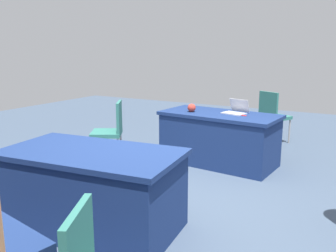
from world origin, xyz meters
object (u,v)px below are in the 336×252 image
object	(u,v)px
chair_tucked_right	(273,114)
laptop_silver	(236,111)
table_foreground	(219,138)
scissors_red	(241,115)
chair_tucked_left	(111,128)
table_mid_right	(93,190)
yarn_ball	(192,108)

from	to	relation	value
chair_tucked_right	laptop_silver	world-z (taller)	laptop_silver
table_foreground	scissors_red	size ratio (longest dim) A/B	9.96
chair_tucked_left	table_foreground	bearing A→B (deg)	-91.92
table_mid_right	chair_tucked_right	size ratio (longest dim) A/B	1.86
table_mid_right	yarn_ball	world-z (taller)	yarn_ball
table_mid_right	scissors_red	world-z (taller)	scissors_red
chair_tucked_right	table_foreground	bearing A→B (deg)	-75.60
table_foreground	laptop_silver	world-z (taller)	laptop_silver
yarn_ball	laptop_silver	bearing A→B (deg)	-162.67
table_foreground	table_mid_right	bearing A→B (deg)	83.05
chair_tucked_left	laptop_silver	world-z (taller)	laptop_silver
chair_tucked_left	scissors_red	xyz separation A→B (m)	(-1.76, -0.76, 0.24)
laptop_silver	chair_tucked_right	bearing A→B (deg)	-82.50
chair_tucked_right	laptop_silver	xyz separation A→B (m)	(0.19, 1.53, 0.26)
table_mid_right	laptop_silver	distance (m)	2.67
table_foreground	chair_tucked_left	xyz separation A→B (m)	(1.43, 0.78, 0.15)
scissors_red	table_foreground	bearing A→B (deg)	-167.90
table_mid_right	laptop_silver	xyz separation A→B (m)	(-0.52, -2.58, 0.43)
chair_tucked_left	yarn_ball	xyz separation A→B (m)	(-1.01, -0.68, 0.30)
chair_tucked_left	chair_tucked_right	size ratio (longest dim) A/B	0.99
chair_tucked_right	scissors_red	size ratio (longest dim) A/B	5.33
yarn_ball	chair_tucked_left	bearing A→B (deg)	33.65
yarn_ball	chair_tucked_right	bearing A→B (deg)	-115.15
chair_tucked_left	scissors_red	distance (m)	1.93
table_mid_right	chair_tucked_right	bearing A→B (deg)	-99.69
table_foreground	scissors_red	world-z (taller)	scissors_red
chair_tucked_left	scissors_red	size ratio (longest dim) A/B	5.26
laptop_silver	table_foreground	bearing A→B (deg)	37.17
chair_tucked_left	laptop_silver	xyz separation A→B (m)	(-1.64, -0.87, 0.28)
chair_tucked_right	scissors_red	world-z (taller)	chair_tucked_right
scissors_red	chair_tucked_left	bearing A→B (deg)	-140.96
chair_tucked_left	chair_tucked_right	xyz separation A→B (m)	(-1.83, -2.41, 0.01)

